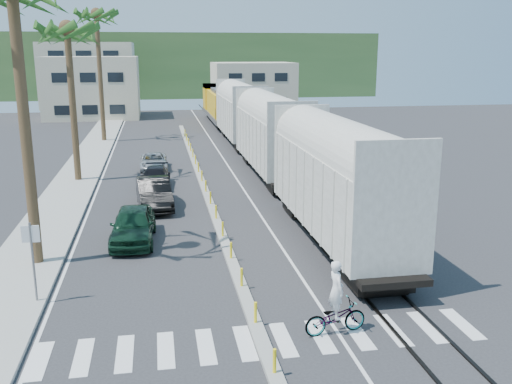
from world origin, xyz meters
TOP-DOWN VIEW (x-y plane):
  - ground at (0.00, 0.00)m, footprint 140.00×140.00m
  - sidewalk at (-8.50, 25.00)m, footprint 3.00×90.00m
  - rails at (5.00, 28.00)m, footprint 1.56×100.00m
  - median at (0.00, 19.96)m, footprint 0.45×60.00m
  - crosswalk at (0.00, -2.00)m, footprint 14.00×2.20m
  - lane_markings at (-2.15, 25.00)m, footprint 9.42×90.00m
  - freight_train at (5.00, 27.06)m, footprint 3.00×60.94m
  - palm_trees at (-8.10, 22.70)m, footprint 3.50×37.20m
  - street_sign at (-7.30, 2.00)m, footprint 0.60×0.08m
  - buildings at (-6.41, 71.66)m, footprint 38.00×27.00m
  - hillside at (0.00, 100.00)m, footprint 80.00×20.00m
  - car_lead at (-4.15, 8.32)m, footprint 2.40×5.04m
  - car_second at (-3.18, 14.26)m, footprint 2.62×5.39m
  - car_third at (-3.10, 19.28)m, footprint 2.43×4.73m
  - car_rear at (-3.19, 25.31)m, footprint 2.02×4.35m
  - cyclist at (2.40, -1.86)m, footprint 1.32×2.26m

SIDE VIEW (x-z plane):
  - ground at x=0.00m, z-range 0.00..0.00m
  - lane_markings at x=-2.15m, z-range 0.00..0.01m
  - crosswalk at x=0.00m, z-range 0.00..0.01m
  - rails at x=5.00m, z-range 0.00..0.06m
  - sidewalk at x=-8.50m, z-range 0.00..0.15m
  - median at x=0.00m, z-range -0.34..0.51m
  - car_rear at x=-3.19m, z-range 0.00..1.21m
  - car_third at x=-3.10m, z-range 0.00..1.30m
  - cyclist at x=2.40m, z-range -0.44..1.99m
  - car_lead at x=-4.15m, z-range 0.00..1.66m
  - car_second at x=-3.18m, z-range 0.00..1.68m
  - street_sign at x=-7.30m, z-range 0.47..3.47m
  - freight_train at x=5.00m, z-range -0.02..5.83m
  - buildings at x=-6.41m, z-range -0.64..9.36m
  - hillside at x=0.00m, z-range 0.00..12.00m
  - palm_trees at x=-8.10m, z-range 3.93..17.68m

